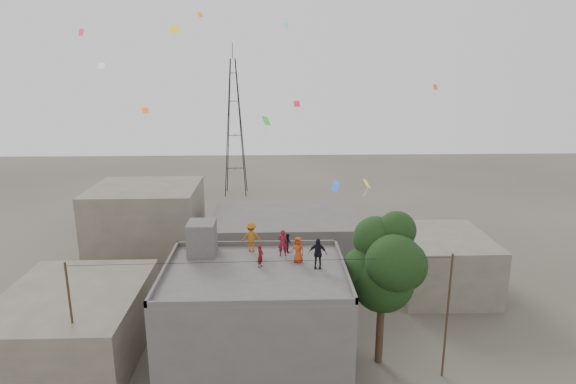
% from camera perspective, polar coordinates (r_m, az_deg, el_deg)
% --- Properties ---
extents(ground, '(140.00, 140.00, 0.00)m').
position_cam_1_polar(ground, '(29.71, -3.74, -20.18)').
color(ground, '#413D35').
rests_on(ground, ground).
extents(main_building, '(10.00, 8.00, 6.10)m').
position_cam_1_polar(main_building, '(28.09, -3.84, -15.05)').
color(main_building, '#504D4B').
rests_on(main_building, ground).
extents(parapet, '(10.00, 8.00, 0.30)m').
position_cam_1_polar(parapet, '(26.65, -3.96, -9.06)').
color(parapet, '#504D4B').
rests_on(parapet, main_building).
extents(stair_head_box, '(1.60, 1.80, 2.00)m').
position_cam_1_polar(stair_head_box, '(29.04, -10.16, -5.43)').
color(stair_head_box, '#504D4B').
rests_on(stair_head_box, main_building).
extents(neighbor_west, '(8.00, 10.00, 4.00)m').
position_cam_1_polar(neighbor_west, '(32.62, -24.01, -14.02)').
color(neighbor_west, '#60594C').
rests_on(neighbor_west, ground).
extents(neighbor_north, '(12.00, 9.00, 5.00)m').
position_cam_1_polar(neighbor_north, '(41.03, -0.39, -6.00)').
color(neighbor_north, '#504D4B').
rests_on(neighbor_north, ground).
extents(neighbor_northwest, '(9.00, 8.00, 7.00)m').
position_cam_1_polar(neighbor_northwest, '(43.98, -16.33, -3.81)').
color(neighbor_northwest, '#60594C').
rests_on(neighbor_northwest, ground).
extents(neighbor_east, '(7.00, 8.00, 4.40)m').
position_cam_1_polar(neighbor_east, '(39.61, 17.58, -7.97)').
color(neighbor_east, '#60594C').
rests_on(neighbor_east, ground).
extents(tree, '(4.90, 4.60, 9.10)m').
position_cam_1_polar(tree, '(27.97, 11.52, -8.49)').
color(tree, black).
rests_on(tree, ground).
extents(utility_line, '(20.12, 0.62, 7.40)m').
position_cam_1_polar(utility_line, '(26.60, -2.85, -14.93)').
color(utility_line, black).
rests_on(utility_line, ground).
extents(transmission_tower, '(2.97, 2.97, 20.01)m').
position_cam_1_polar(transmission_tower, '(65.08, -6.35, 7.55)').
color(transmission_tower, black).
rests_on(transmission_tower, ground).
extents(person_red_adult, '(0.60, 0.40, 1.62)m').
position_cam_1_polar(person_red_adult, '(28.44, -0.64, -6.04)').
color(person_red_adult, maroon).
rests_on(person_red_adult, main_building).
extents(person_orange_child, '(0.89, 0.80, 1.52)m').
position_cam_1_polar(person_orange_child, '(27.53, 1.20, -6.86)').
color(person_orange_child, '#B63B14').
rests_on(person_orange_child, main_building).
extents(person_dark_child, '(0.65, 0.69, 1.13)m').
position_cam_1_polar(person_dark_child, '(29.16, -0.06, -6.01)').
color(person_dark_child, black).
rests_on(person_dark_child, main_building).
extents(person_dark_adult, '(1.08, 0.60, 1.73)m').
position_cam_1_polar(person_dark_adult, '(26.78, 3.53, -7.28)').
color(person_dark_adult, black).
rests_on(person_dark_adult, main_building).
extents(person_orange_adult, '(1.22, 0.77, 1.81)m').
position_cam_1_polar(person_orange_adult, '(29.18, -4.39, -5.34)').
color(person_orange_adult, '#A15812').
rests_on(person_orange_adult, main_building).
extents(person_red_child, '(0.46, 0.56, 1.30)m').
position_cam_1_polar(person_red_child, '(26.99, -3.30, -7.58)').
color(person_red_child, maroon).
rests_on(person_red_child, main_building).
extents(kites, '(23.14, 19.03, 12.96)m').
position_cam_1_polar(kites, '(30.82, -3.10, 12.09)').
color(kites, '#FF5D1A').
rests_on(kites, ground).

